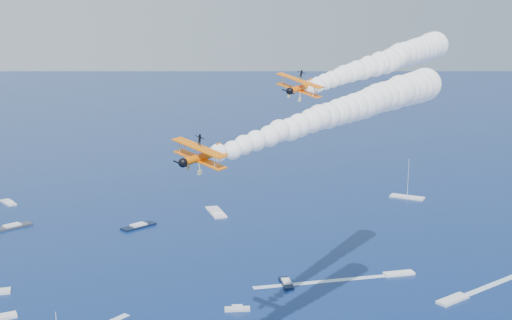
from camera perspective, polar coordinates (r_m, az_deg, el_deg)
name	(u,v)px	position (r m, az deg, el deg)	size (l,w,h in m)	color
biplane_lead	(300,88)	(105.17, 3.80, 6.20)	(7.09, 7.95, 4.79)	#FF6C05
biplane_trail	(201,157)	(84.05, -4.73, 0.26)	(7.40, 8.30, 5.00)	orange
smoke_trail_lead	(383,62)	(134.46, 10.89, 8.28)	(57.29, 38.20, 11.61)	white
smoke_trail_trail	(342,111)	(109.24, 7.44, 4.18)	(60.39, 32.58, 11.61)	white
spectator_boats	(131,258)	(204.20, -10.75, -8.34)	(226.86, 176.06, 0.70)	#323743
boat_wakes	(213,317)	(164.30, -3.71, -13.35)	(184.68, 38.03, 0.04)	white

